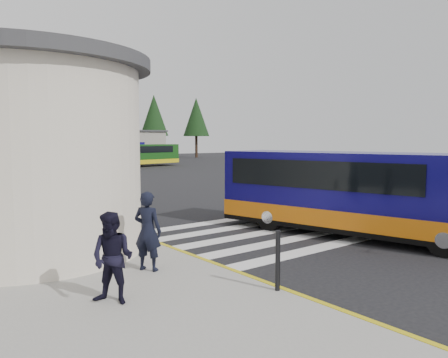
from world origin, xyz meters
TOP-DOWN VIEW (x-y plane):
  - ground at (0.00, 0.00)m, footprint 140.00×140.00m
  - curb_strip at (-4.05, 4.00)m, footprint 0.12×34.00m
  - crosswalk at (-0.50, -0.80)m, footprint 8.00×5.35m
  - depot_building at (6.00, 42.00)m, footprint 26.40×8.40m
  - tree_line at (6.29, 50.00)m, footprint 58.40×4.40m
  - transit_bus at (1.59, -2.81)m, footprint 4.70×9.42m
  - pedestrian_a at (-5.50, -2.55)m, footprint 0.69×0.75m
  - pedestrian_b at (-6.89, -3.88)m, footprint 0.95×0.98m
  - bollard at (-4.20, -5.19)m, footprint 0.09×0.09m
  - far_bus_a at (9.30, 34.75)m, footprint 9.35×4.02m
  - far_bus_b at (13.37, 33.17)m, footprint 8.54×3.79m

SIDE VIEW (x-z plane):
  - ground at x=0.00m, z-range 0.00..0.00m
  - crosswalk at x=-0.50m, z-range 0.00..0.01m
  - curb_strip at x=-4.05m, z-range 0.00..0.16m
  - bollard at x=-4.20m, z-range 0.15..1.29m
  - pedestrian_b at x=-6.89m, z-range 0.15..1.74m
  - pedestrian_a at x=-5.50m, z-range 0.15..1.88m
  - transit_bus at x=1.59m, z-range -0.06..2.53m
  - far_bus_b at x=13.37m, z-range 0.32..2.45m
  - far_bus_a at x=9.30m, z-range 0.35..2.69m
  - depot_building at x=6.00m, z-range 0.01..4.21m
  - tree_line at x=6.29m, z-range 1.77..11.77m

